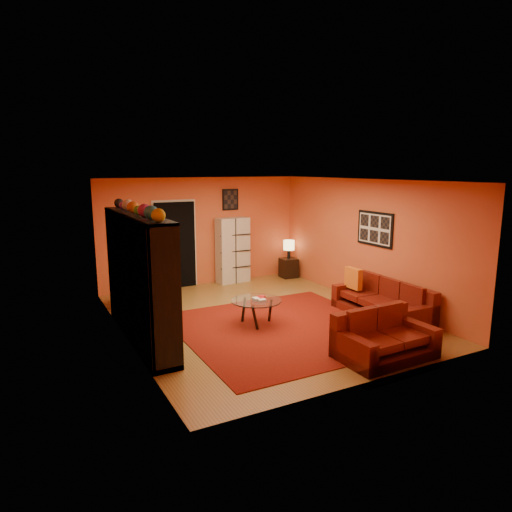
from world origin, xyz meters
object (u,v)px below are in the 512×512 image
loveseat (382,338)px  coffee_table (256,303)px  tv (141,280)px  sofa (385,302)px  bowl_chair (131,290)px  table_lamp (289,246)px  entertainment_unit (139,278)px  storage_cabinet (233,250)px  side_table (289,268)px

loveseat → coffee_table: loveseat is taller
tv → loveseat: (3.00, -2.50, -0.70)m
tv → loveseat: size_ratio=0.63×
sofa → bowl_chair: size_ratio=2.71×
tv → table_lamp: (4.44, 2.50, -0.15)m
entertainment_unit → coffee_table: size_ratio=3.26×
entertainment_unit → sofa: entertainment_unit is taller
storage_cabinet → bowl_chair: 2.89m
coffee_table → storage_cabinet: (0.97, 3.09, 0.39)m
side_table → sofa: bearing=-91.3°
entertainment_unit → tv: entertainment_unit is taller
coffee_table → loveseat: bearing=-64.4°
loveseat → table_lamp: size_ratio=3.08×
side_table → storage_cabinet: bearing=171.4°
entertainment_unit → coffee_table: entertainment_unit is taller
entertainment_unit → bowl_chair: entertainment_unit is taller
loveseat → bowl_chair: (-2.77, 4.38, 0.04)m
storage_cabinet → side_table: size_ratio=3.24×
side_table → coffee_table: bearing=-130.8°
entertainment_unit → table_lamp: size_ratio=6.27×
loveseat → bowl_chair: size_ratio=1.93×
sofa → coffee_table: (-2.38, 0.75, 0.13)m
tv → table_lamp: size_ratio=1.95×
sofa → bowl_chair: sofa is taller
side_table → bowl_chair: bearing=-171.7°
side_table → tv: bearing=-150.7°
coffee_table → bowl_chair: size_ratio=1.20×
loveseat → storage_cabinet: bearing=-0.8°
entertainment_unit → side_table: entertainment_unit is taller
storage_cabinet → sofa: bearing=-75.1°
loveseat → storage_cabinet: (-0.05, 5.22, 0.52)m
loveseat → coffee_table: (-1.02, 2.13, 0.13)m
loveseat → bowl_chair: 5.18m
entertainment_unit → loveseat: entertainment_unit is taller
loveseat → storage_cabinet: storage_cabinet is taller
loveseat → sofa: bearing=-46.0°
loveseat → coffee_table: bearing=24.3°
storage_cabinet → side_table: storage_cabinet is taller
storage_cabinet → bowl_chair: size_ratio=2.12×
loveseat → side_table: loveseat is taller
sofa → table_lamp: size_ratio=4.33×
storage_cabinet → bowl_chair: bearing=-168.2°
entertainment_unit → loveseat: (3.05, -2.42, -0.76)m
storage_cabinet → side_table: (1.50, -0.23, -0.56)m
bowl_chair → coffee_table: bearing=-52.1°
loveseat → side_table: bearing=-17.5°
table_lamp → sofa: bearing=-91.3°
table_lamp → loveseat: bearing=-106.1°
entertainment_unit → sofa: bearing=-13.3°
coffee_table → storage_cabinet: bearing=72.6°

